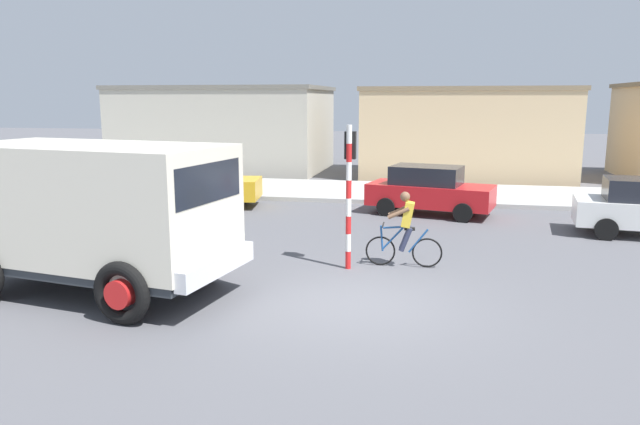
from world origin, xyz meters
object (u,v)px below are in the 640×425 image
at_px(car_far_side, 204,184).
at_px(truck_foreground, 95,208).
at_px(car_white_mid, 429,190).
at_px(cyclist, 405,229).
at_px(traffic_light_pole, 349,177).

bearing_deg(car_far_side, truck_foreground, -80.08).
relative_size(truck_foreground, car_far_side, 1.36).
bearing_deg(car_white_mid, cyclist, -93.74).
bearing_deg(traffic_light_pole, truck_foreground, -150.00).
distance_m(truck_foreground, cyclist, 6.55).
bearing_deg(truck_foreground, traffic_light_pole, 30.00).
bearing_deg(car_white_mid, traffic_light_pole, -103.61).
distance_m(traffic_light_pole, car_white_mid, 7.08).
height_order(cyclist, traffic_light_pole, traffic_light_pole).
distance_m(cyclist, car_white_mid, 6.44).
bearing_deg(truck_foreground, car_white_mid, 56.61).
height_order(traffic_light_pole, car_far_side, traffic_light_pole).
relative_size(traffic_light_pole, car_far_side, 0.76).
relative_size(car_white_mid, car_far_side, 1.02).
relative_size(traffic_light_pole, car_white_mid, 0.75).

